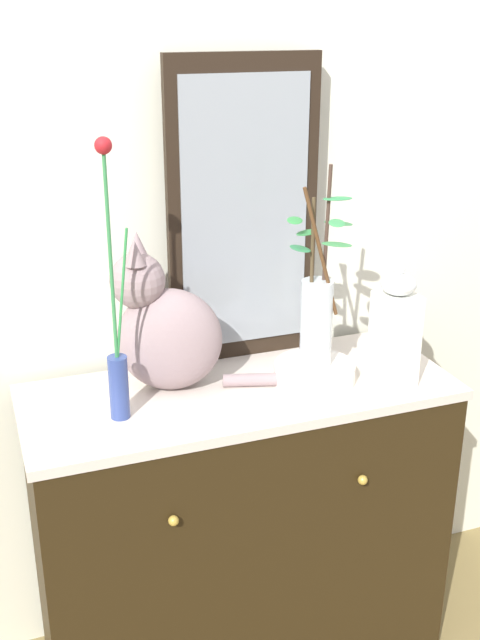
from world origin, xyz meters
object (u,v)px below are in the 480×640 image
at_px(jar_lidded_porcelain, 395,331).
at_px(bowl_porcelain, 314,373).
at_px(vase_glass_clear, 317,313).
at_px(mirror_leaning, 244,214).
at_px(cat_sitting, 164,328).
at_px(vase_slim_green, 117,350).
at_px(sideboard, 240,529).

bearing_deg(jar_lidded_porcelain, bowl_porcelain, 158.12).
xyz_separation_m(bowl_porcelain, vase_glass_clear, (-0.00, -0.00, 0.16)).
height_order(mirror_leaning, cat_sitting, mirror_leaning).
distance_m(mirror_leaning, vase_glass_clear, 0.32).
distance_m(mirror_leaning, jar_lidded_porcelain, 0.48).
bearing_deg(cat_sitting, vase_glass_clear, -14.69).
xyz_separation_m(mirror_leaning, vase_slim_green, (-0.38, -0.23, -0.22)).
bearing_deg(vase_slim_green, jar_lidded_porcelain, -4.72).
distance_m(sideboard, mirror_leaning, 0.83).
bearing_deg(bowl_porcelain, vase_glass_clear, -104.25).
relative_size(vase_slim_green, vase_glass_clear, 1.27).
distance_m(mirror_leaning, cat_sitting, 0.36).
xyz_separation_m(sideboard, bowl_porcelain, (0.19, -0.03, 0.44)).
bearing_deg(sideboard, cat_sitting, 159.66).
bearing_deg(jar_lidded_porcelain, mirror_leaning, 134.91).
bearing_deg(vase_glass_clear, jar_lidded_porcelain, -21.38).
relative_size(vase_glass_clear, jar_lidded_porcelain, 1.61).
distance_m(vase_slim_green, bowl_porcelain, 0.51).
bearing_deg(vase_slim_green, sideboard, 8.36).
relative_size(bowl_porcelain, vase_glass_clear, 0.40).
relative_size(cat_sitting, vase_glass_clear, 0.83).
xyz_separation_m(vase_slim_green, vase_glass_clear, (0.49, 0.01, 0.02)).
xyz_separation_m(vase_slim_green, jar_lidded_porcelain, (0.67, -0.06, -0.03)).
xyz_separation_m(mirror_leaning, bowl_porcelain, (0.11, -0.22, -0.36)).
distance_m(bowl_porcelain, jar_lidded_porcelain, 0.22).
bearing_deg(mirror_leaning, jar_lidded_porcelain, -45.09).
bearing_deg(sideboard, vase_glass_clear, -9.29).
bearing_deg(vase_slim_green, cat_sitting, 38.22).
bearing_deg(bowl_porcelain, mirror_leaning, 116.80).
relative_size(mirror_leaning, cat_sitting, 1.87).
height_order(cat_sitting, vase_slim_green, vase_slim_green).
height_order(mirror_leaning, vase_slim_green, mirror_leaning).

